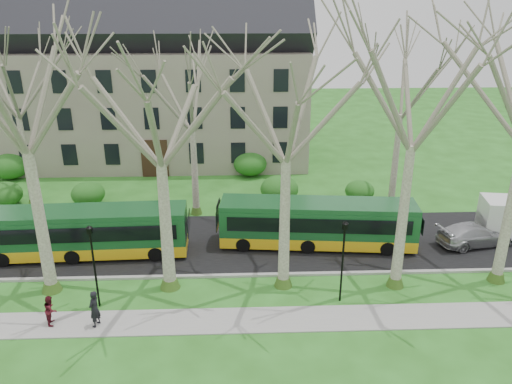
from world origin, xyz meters
TOP-DOWN VIEW (x-y plane):
  - ground at (0.00, 0.00)m, footprint 120.00×120.00m
  - sidewalk at (0.00, -2.50)m, footprint 70.00×2.00m
  - road at (0.00, 5.50)m, footprint 80.00×8.00m
  - curb at (0.00, 1.50)m, footprint 80.00×0.25m
  - building at (-6.00, 24.00)m, footprint 26.50×12.20m
  - tree_row_verge at (0.00, 0.30)m, footprint 49.00×7.00m
  - tree_row_far at (-1.33, 11.00)m, footprint 33.00×7.00m
  - lamp_row at (-0.00, -1.00)m, footprint 36.22×0.22m
  - hedges at (-4.67, 14.00)m, footprint 30.60×8.60m
  - bus_lead at (-7.98, 4.30)m, footprint 11.78×2.84m
  - bus_follow at (5.72, 4.97)m, footprint 11.82×3.52m
  - sedan at (15.38, 4.65)m, footprint 4.97×2.85m
  - pedestrian_a at (-5.72, -2.65)m, footprint 0.63×0.77m
  - pedestrian_b at (-7.81, -2.40)m, footprint 0.68×0.80m

SIDE VIEW (x-z plane):
  - ground at x=0.00m, z-range 0.00..0.00m
  - sidewalk at x=0.00m, z-range 0.00..0.06m
  - road at x=0.00m, z-range 0.00..0.06m
  - curb at x=0.00m, z-range 0.00..0.14m
  - sedan at x=15.38m, z-range 0.06..1.42m
  - pedestrian_b at x=-7.81m, z-range 0.06..1.52m
  - pedestrian_a at x=-5.72m, z-range 0.06..1.87m
  - hedges at x=-4.67m, z-range 0.00..2.00m
  - bus_follow at x=5.72m, z-range 0.06..2.97m
  - bus_lead at x=-7.98m, z-range 0.06..2.99m
  - lamp_row at x=0.00m, z-range 0.42..4.72m
  - tree_row_far at x=-1.33m, z-range 0.00..12.00m
  - tree_row_verge at x=0.00m, z-range 0.00..14.00m
  - building at x=-6.00m, z-range 0.07..16.07m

